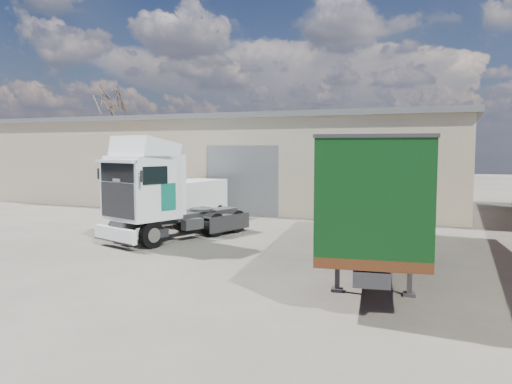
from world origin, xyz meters
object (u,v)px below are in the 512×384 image
at_px(bare_tree, 111,93).
at_px(orange_skip, 142,194).
at_px(panel_van, 182,201).
at_px(tractor_unit, 158,197).
at_px(box_trailer, 376,187).

distance_m(bare_tree, orange_skip, 15.94).
bearing_deg(panel_van, tractor_unit, -63.55).
bearing_deg(bare_tree, panel_van, -42.67).
distance_m(panel_van, orange_skip, 5.22).
bearing_deg(tractor_unit, orange_skip, 147.07).
bearing_deg(box_trailer, tractor_unit, 169.58).
distance_m(bare_tree, tractor_unit, 24.76).
bearing_deg(bare_tree, tractor_unit, -48.06).
xyz_separation_m(bare_tree, box_trailer, (24.04, -18.13, -5.65)).
bearing_deg(panel_van, orange_skip, 151.96).
bearing_deg(panel_van, bare_tree, 143.62).
height_order(bare_tree, box_trailer, bare_tree).
xyz_separation_m(tractor_unit, box_trailer, (8.03, -0.31, 0.64)).
height_order(bare_tree, tractor_unit, bare_tree).
relative_size(bare_tree, box_trailer, 0.84).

